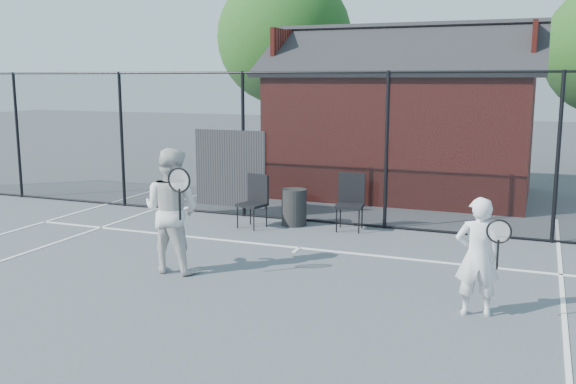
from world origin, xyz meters
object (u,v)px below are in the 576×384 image
at_px(chair_left, 252,202).
at_px(clubhouse, 403,129).
at_px(chair_right, 350,203).
at_px(waste_bin, 294,207).
at_px(player_front, 478,256).
at_px(player_back, 171,210).

bearing_deg(chair_left, clubhouse, 82.27).
relative_size(chair_right, waste_bin, 1.47).
bearing_deg(chair_left, chair_right, 28.16).
relative_size(player_front, chair_left, 1.47).
distance_m(player_back, waste_bin, 3.61).
bearing_deg(clubhouse, player_back, -102.92).
relative_size(player_front, waste_bin, 2.04).
height_order(chair_right, waste_bin, chair_right).
relative_size(clubhouse, player_front, 4.43).
height_order(clubhouse, player_back, clubhouse).
xyz_separation_m(player_back, waste_bin, (0.60, 3.51, -0.57)).
xyz_separation_m(player_front, player_back, (-4.40, 0.22, 0.19)).
relative_size(player_front, chair_right, 1.39).
relative_size(clubhouse, waste_bin, 9.03).
xyz_separation_m(chair_left, chair_right, (1.82, 0.48, 0.03)).
height_order(clubhouse, player_front, clubhouse).
bearing_deg(waste_bin, chair_left, -143.65).
relative_size(player_back, chair_right, 1.76).
height_order(player_back, waste_bin, player_back).
xyz_separation_m(clubhouse, waste_bin, (-1.22, -4.40, -1.25)).
xyz_separation_m(player_front, chair_left, (-4.49, 3.23, -0.24)).
xyz_separation_m(player_back, chair_right, (1.73, 3.49, -0.40)).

